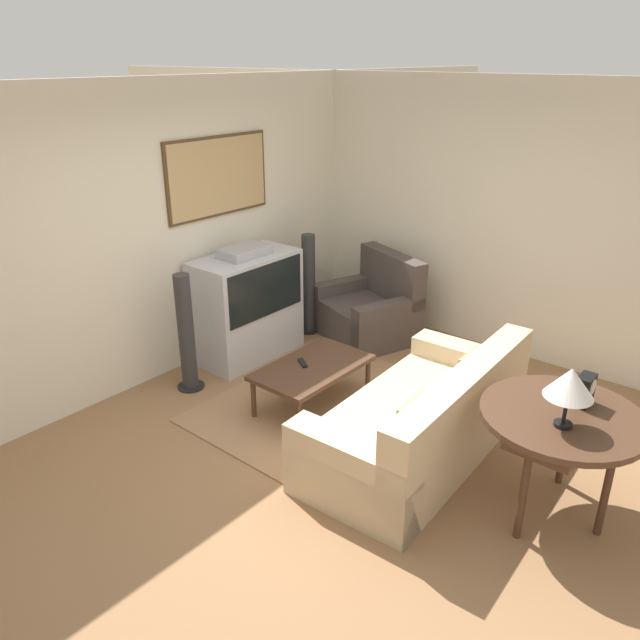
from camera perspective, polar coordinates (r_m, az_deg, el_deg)
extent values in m
plane|color=#8E6642|center=(4.96, 1.19, -12.18)|extent=(12.00, 12.00, 0.00)
cube|color=beige|center=(5.82, -15.38, 7.25)|extent=(12.00, 0.06, 2.70)
cube|color=#4C381E|center=(6.18, -9.31, 12.84)|extent=(1.23, 0.03, 0.75)
cube|color=tan|center=(6.16, -9.20, 12.83)|extent=(1.18, 0.01, 0.70)
cube|color=beige|center=(6.49, 16.20, 8.77)|extent=(0.06, 12.00, 2.70)
cube|color=#99704C|center=(5.60, -0.12, -7.53)|extent=(2.09, 1.56, 0.01)
cube|color=#B7B7BC|center=(6.41, -6.56, -1.18)|extent=(1.08, 0.56, 0.48)
cube|color=#B7B7BC|center=(6.21, -6.78, 3.27)|extent=(1.08, 0.56, 0.58)
cube|color=black|center=(6.02, -4.92, 2.70)|extent=(0.97, 0.01, 0.51)
cube|color=#9E9EA3|center=(6.11, -6.93, 6.24)|extent=(0.48, 0.31, 0.09)
cube|color=#CCB289|center=(4.93, 8.66, -9.81)|extent=(2.05, 1.06, 0.41)
cube|color=#CCB289|center=(4.59, 13.07, -6.94)|extent=(2.01, 0.31, 0.41)
cube|color=#CCB289|center=(5.59, 13.15, -5.03)|extent=(0.29, 0.98, 0.57)
cube|color=#CCB289|center=(4.26, 2.75, -14.16)|extent=(0.29, 0.98, 0.57)
cube|color=gray|center=(5.02, 13.86, -4.73)|extent=(0.37, 0.14, 0.34)
cube|color=gray|center=(4.30, 8.84, -9.32)|extent=(0.37, 0.14, 0.34)
cube|color=#473D38|center=(6.80, 4.22, 0.03)|extent=(1.11, 1.19, 0.40)
cube|color=#473D38|center=(6.81, 6.59, 4.08)|extent=(0.50, 0.97, 0.50)
cube|color=#473D38|center=(7.08, 2.40, 1.67)|extent=(0.83, 0.43, 0.54)
cube|color=#473D38|center=(6.47, 6.25, -0.62)|extent=(0.83, 0.43, 0.54)
cube|color=#472D1E|center=(5.37, -0.70, -4.35)|extent=(1.03, 0.61, 0.04)
cylinder|color=#472D1E|center=(5.02, -1.94, -9.15)|extent=(0.04, 0.04, 0.36)
cylinder|color=#472D1E|center=(5.65, 4.39, -5.25)|extent=(0.04, 0.04, 0.36)
cylinder|color=#472D1E|center=(5.33, -6.10, -7.20)|extent=(0.04, 0.04, 0.36)
cylinder|color=#472D1E|center=(5.93, 0.36, -3.74)|extent=(0.04, 0.04, 0.36)
cylinder|color=#472D1E|center=(4.29, 21.31, -8.21)|extent=(1.04, 1.04, 0.04)
cube|color=#472D1E|center=(4.32, 21.20, -8.92)|extent=(0.88, 0.41, 0.08)
cylinder|color=#472D1E|center=(4.22, 18.12, -14.60)|extent=(0.05, 0.05, 0.73)
cylinder|color=#472D1E|center=(4.80, 21.57, -10.14)|extent=(0.05, 0.05, 0.73)
cylinder|color=#472D1E|center=(4.43, 24.74, -13.75)|extent=(0.05, 0.05, 0.73)
cylinder|color=black|center=(4.14, 21.31, -8.87)|extent=(0.11, 0.11, 0.02)
cylinder|color=black|center=(4.05, 21.68, -6.71)|extent=(0.02, 0.02, 0.33)
cone|color=silver|center=(4.00, 21.91, -5.33)|extent=(0.29, 0.29, 0.19)
cube|color=black|center=(4.39, 23.04, -5.90)|extent=(0.15, 0.09, 0.20)
cylinder|color=white|center=(4.36, 23.71, -5.65)|extent=(0.10, 0.01, 0.10)
cube|color=black|center=(5.38, -1.59, -3.94)|extent=(0.12, 0.16, 0.02)
cylinder|color=black|center=(5.97, -11.71, -5.94)|extent=(0.25, 0.25, 0.02)
cylinder|color=#2D2D2D|center=(5.73, -12.14, -1.17)|extent=(0.15, 0.15, 1.11)
cylinder|color=black|center=(7.00, -1.03, -0.91)|extent=(0.25, 0.25, 0.02)
cylinder|color=#2D2D2D|center=(6.79, -1.06, 3.29)|extent=(0.15, 0.15, 1.11)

